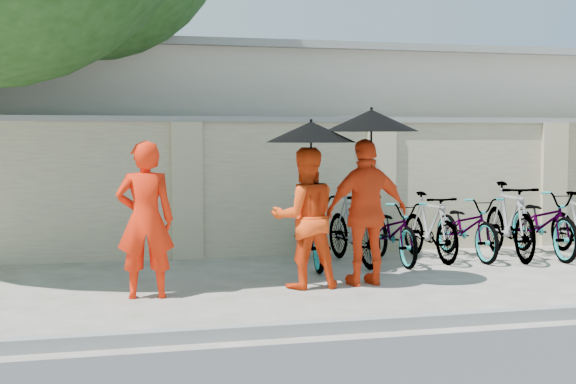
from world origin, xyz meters
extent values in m
plane|color=#B6B0A5|center=(0.00, 0.00, 0.00)|extent=(80.00, 80.00, 0.00)
cube|color=gray|center=(0.00, -1.70, 0.06)|extent=(40.00, 0.16, 0.12)
cube|color=beige|center=(1.00, 3.20, 1.00)|extent=(20.00, 0.30, 2.00)
cube|color=#BCB09C|center=(2.00, 7.00, 1.60)|extent=(14.00, 6.00, 3.20)
imported|color=#FF260A|center=(-1.80, 0.33, 0.87)|extent=(0.67, 0.46, 1.74)
imported|color=#FF4611|center=(0.07, 0.47, 0.83)|extent=(0.81, 0.63, 1.66)
cylinder|color=black|center=(0.12, 0.39, 1.39)|extent=(0.02, 0.02, 0.90)
cone|color=black|center=(0.12, 0.39, 1.84)|extent=(1.06, 1.06, 0.24)
imported|color=#FF4215|center=(0.84, 0.46, 0.88)|extent=(1.07, 0.52, 1.76)
cylinder|color=black|center=(0.86, 0.38, 1.49)|extent=(0.02, 0.02, 0.98)
cone|color=black|center=(0.86, 0.38, 1.98)|extent=(1.13, 1.13, 0.26)
imported|color=#A3A3A3|center=(0.60, 1.99, 0.51)|extent=(0.91, 2.02, 1.02)
imported|color=#A3A3A3|center=(1.20, 2.01, 0.52)|extent=(0.64, 1.77, 1.04)
imported|color=#A3A3A3|center=(1.79, 1.96, 0.45)|extent=(0.60, 1.70, 0.89)
imported|color=#A3A3A3|center=(2.39, 2.07, 0.49)|extent=(0.58, 1.66, 0.98)
imported|color=#A3A3A3|center=(2.98, 2.08, 0.46)|extent=(0.69, 1.78, 0.92)
imported|color=#A3A3A3|center=(3.57, 1.92, 0.56)|extent=(0.78, 1.92, 1.12)
imported|color=#A3A3A3|center=(4.17, 1.96, 0.51)|extent=(0.78, 1.97, 1.02)
camera|label=1|loc=(-2.42, -8.57, 1.79)|focal=50.00mm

